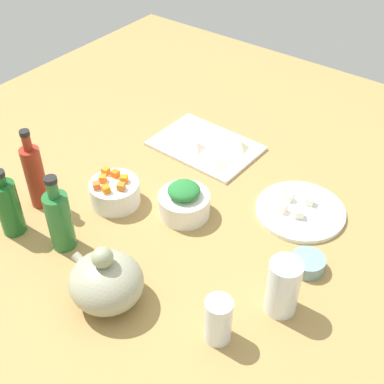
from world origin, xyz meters
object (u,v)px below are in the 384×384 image
cutting_board (205,146)px  drinking_glass_0 (283,287)px  bottle_1 (35,175)px  bowl_carrots (115,193)px  bottle_2 (8,207)px  teapot (106,281)px  drinking_glass_1 (218,320)px  bowl_greens (185,205)px  bowl_small_side (307,263)px  plate_tofu (300,211)px  bottle_0 (59,219)px

cutting_board → drinking_glass_0: bearing=140.9°
cutting_board → bottle_1: 51.56cm
bowl_carrots → bottle_2: size_ratio=0.71×
cutting_board → teapot: (-16.66, 59.08, 5.50)cm
bottle_2 → drinking_glass_1: bottle_2 is taller
bowl_greens → drinking_glass_0: (-34.18, 11.38, 3.77)cm
bottle_2 → bowl_carrots: bearing=-119.1°
bowl_carrots → bowl_small_side: 52.25cm
cutting_board → plate_tofu: 37.85cm
bowl_greens → drinking_glass_1: size_ratio=1.20×
bowl_carrots → drinking_glass_0: bearing=175.5°
teapot → bowl_small_side: bearing=-131.8°
cutting_board → teapot: bearing=105.7°
bowl_small_side → drinking_glass_0: bearing=92.2°
plate_tofu → teapot: bearing=68.1°
cutting_board → plate_tofu: size_ratio=1.33×
drinking_glass_0 → bottle_0: bearing=16.2°
plate_tofu → drinking_glass_0: 32.18cm
teapot → bottle_2: 33.85cm
plate_tofu → drinking_glass_1: size_ratio=2.11×
drinking_glass_0 → teapot: bearing=33.5°
bowl_greens → drinking_glass_1: drinking_glass_1 is taller
teapot → bottle_1: bottle_1 is taller
plate_tofu → bowl_carrots: 48.54cm
teapot → bottle_2: bearing=-2.6°
drinking_glass_1 → bowl_carrots: bearing=-21.7°
drinking_glass_0 → drinking_glass_1: size_ratio=1.25×
cutting_board → drinking_glass_1: (-40.99, 52.61, 4.99)cm
bottle_0 → bowl_small_side: bearing=-150.6°
cutting_board → bottle_2: 60.47cm
bowl_small_side → bottle_1: 70.64cm
bowl_greens → bowl_small_side: 33.76cm
bowl_carrots → bowl_small_side: bearing=-169.5°
cutting_board → bowl_small_side: (-47.00, 25.12, 1.17)cm
plate_tofu → drinking_glass_0: size_ratio=1.69×
bowl_small_side → drinking_glass_1: drinking_glass_1 is taller
bottle_0 → bottle_2: (13.66, 4.04, -0.52)cm
cutting_board → bowl_carrots: (4.36, 34.60, 2.69)cm
bowl_small_side → bottle_0: 58.27cm
drinking_glass_1 → teapot: bearing=14.9°
teapot → bowl_carrots: bearing=-49.3°
bowl_greens → bottle_2: (30.45, 30.26, 4.77)cm
bowl_small_side → teapot: bearing=48.2°
drinking_glass_0 → drinking_glass_1: bearing=64.9°
bowl_carrots → bottle_0: (-0.91, 18.89, 5.17)cm
teapot → drinking_glass_1: teapot is taller
plate_tofu → bottle_1: bearing=33.8°
bowl_small_side → drinking_glass_1: bearing=77.7°
bottle_2 → plate_tofu: bearing=-138.0°
bowl_greens → bowl_carrots: 19.16cm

